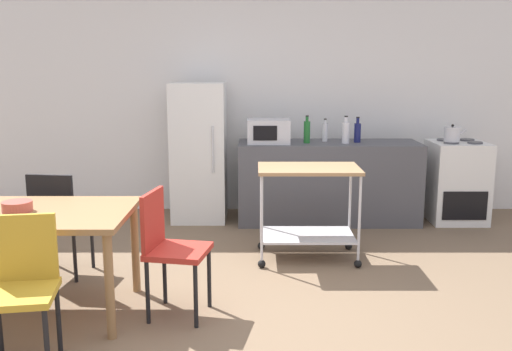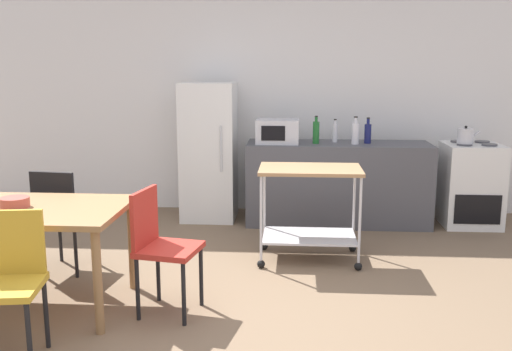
% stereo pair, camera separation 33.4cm
% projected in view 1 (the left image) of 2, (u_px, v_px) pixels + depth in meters
% --- Properties ---
extents(ground_plane, '(12.00, 12.00, 0.00)m').
position_uv_depth(ground_plane, '(243.00, 324.00, 3.87)').
color(ground_plane, brown).
extents(back_wall, '(8.40, 0.12, 2.90)m').
position_uv_depth(back_wall, '(249.00, 90.00, 6.73)').
color(back_wall, white).
rests_on(back_wall, ground_plane).
extents(kitchen_counter, '(2.00, 0.64, 0.90)m').
position_uv_depth(kitchen_counter, '(328.00, 182.00, 6.34)').
color(kitchen_counter, '#4C4C51').
rests_on(kitchen_counter, ground_plane).
extents(dining_table, '(1.50, 0.90, 0.75)m').
position_uv_depth(dining_table, '(23.00, 222.00, 3.92)').
color(dining_table, olive).
rests_on(dining_table, ground_plane).
extents(chair_black, '(0.45, 0.45, 0.89)m').
position_uv_depth(chair_black, '(59.00, 217.00, 4.64)').
color(chair_black, black).
rests_on(chair_black, ground_plane).
extents(chair_mustard, '(0.46, 0.46, 0.89)m').
position_uv_depth(chair_mustard, '(21.00, 282.00, 3.24)').
color(chair_mustard, gold).
rests_on(chair_mustard, ground_plane).
extents(chair_red, '(0.47, 0.47, 0.89)m').
position_uv_depth(chair_red, '(170.00, 244.00, 3.93)').
color(chair_red, '#B72D23').
rests_on(chair_red, ground_plane).
extents(stove_oven, '(0.60, 0.61, 0.92)m').
position_uv_depth(stove_oven, '(457.00, 182.00, 6.36)').
color(stove_oven, white).
rests_on(stove_oven, ground_plane).
extents(refrigerator, '(0.60, 0.63, 1.55)m').
position_uv_depth(refrigerator, '(199.00, 152.00, 6.37)').
color(refrigerator, white).
rests_on(refrigerator, ground_plane).
extents(kitchen_cart, '(0.91, 0.57, 0.85)m').
position_uv_depth(kitchen_cart, '(309.00, 197.00, 5.07)').
color(kitchen_cart, '#A37A51').
rests_on(kitchen_cart, ground_plane).
extents(microwave, '(0.46, 0.35, 0.26)m').
position_uv_depth(microwave, '(269.00, 131.00, 6.17)').
color(microwave, silver).
rests_on(microwave, kitchen_counter).
extents(bottle_wine, '(0.07, 0.07, 0.30)m').
position_uv_depth(bottle_wine, '(307.00, 131.00, 6.17)').
color(bottle_wine, '#1E6628').
rests_on(bottle_wine, kitchen_counter).
extents(bottle_hot_sauce, '(0.06, 0.06, 0.26)m').
position_uv_depth(bottle_hot_sauce, '(325.00, 132.00, 6.30)').
color(bottle_hot_sauce, silver).
rests_on(bottle_hot_sauce, kitchen_counter).
extents(bottle_soy_sauce, '(0.08, 0.08, 0.30)m').
position_uv_depth(bottle_soy_sauce, '(346.00, 132.00, 6.15)').
color(bottle_soy_sauce, silver).
rests_on(bottle_soy_sauce, kitchen_counter).
extents(bottle_soda, '(0.07, 0.07, 0.28)m').
position_uv_depth(bottle_soda, '(358.00, 132.00, 6.23)').
color(bottle_soda, navy).
rests_on(bottle_soda, kitchen_counter).
extents(fruit_bowl, '(0.20, 0.20, 0.07)m').
position_uv_depth(fruit_bowl, '(18.00, 206.00, 3.88)').
color(fruit_bowl, '#B24C3F').
rests_on(fruit_bowl, dining_table).
extents(kettle, '(0.24, 0.17, 0.19)m').
position_uv_depth(kettle, '(452.00, 134.00, 6.15)').
color(kettle, silver).
rests_on(kettle, stove_oven).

